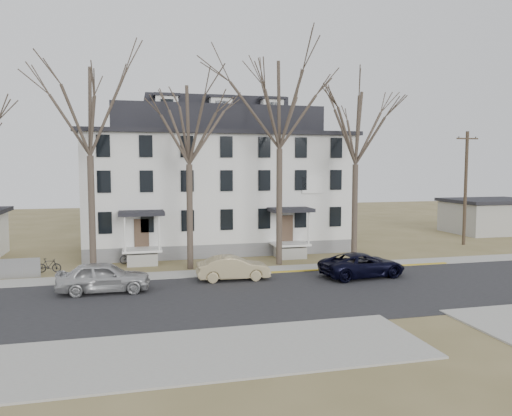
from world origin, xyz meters
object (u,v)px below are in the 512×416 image
object	(u,v)px
tree_center	(280,99)
tree_far_left	(89,105)
car_silver	(104,278)
car_tan	(233,269)
utility_pole_far	(466,187)
bicycle_right	(49,266)
boarding_house	(215,181)
car_navy	(362,265)
tree_mid_right	(356,123)
bicycle_left	(133,257)
tree_mid_left	(189,119)

from	to	relation	value
tree_center	tree_far_left	bearing A→B (deg)	180.00
car_silver	car_tan	size ratio (longest dim) A/B	1.13
utility_pole_far	bicycle_right	world-z (taller)	utility_pole_far
boarding_house	car_tan	xyz separation A→B (m)	(-0.94, -12.02, -4.68)
boarding_house	car_navy	distance (m)	15.47
boarding_house	tree_mid_right	xyz separation A→B (m)	(8.50, -8.15, 4.22)
tree_center	tree_mid_right	bearing A→B (deg)	0.00
tree_mid_right	car_navy	world-z (taller)	tree_mid_right
tree_center	bicycle_left	size ratio (longest dim) A/B	8.32
tree_mid_right	bicycle_left	size ratio (longest dim) A/B	7.21
tree_mid_right	car_navy	size ratio (longest dim) A/B	2.46
car_tan	car_navy	xyz separation A→B (m)	(7.66, -1.11, 0.02)
car_tan	tree_mid_right	bearing A→B (deg)	-65.83
tree_far_left	tree_mid_right	size ratio (longest dim) A/B	1.08
car_navy	boarding_house	bearing A→B (deg)	20.74
car_silver	bicycle_right	world-z (taller)	car_silver
car_silver	car_navy	size ratio (longest dim) A/B	0.92
utility_pole_far	tree_far_left	bearing A→B (deg)	-171.90
boarding_house	utility_pole_far	bearing A→B (deg)	-10.92
car_navy	car_tan	bearing A→B (deg)	75.38
tree_far_left	car_tan	distance (m)	13.15
tree_mid_left	car_tan	xyz separation A→B (m)	(2.06, -3.87, -8.90)
tree_far_left	car_silver	xyz separation A→B (m)	(0.89, -5.04, -9.53)
tree_mid_left	utility_pole_far	world-z (taller)	tree_mid_left
tree_center	car_silver	xyz separation A→B (m)	(-11.11, -5.04, -10.27)
utility_pole_far	car_navy	size ratio (longest dim) A/B	1.84
boarding_house	car_navy	world-z (taller)	boarding_house
tree_mid_right	bicycle_right	bearing A→B (deg)	177.77
car_tan	tree_mid_left	bearing A→B (deg)	29.92
bicycle_left	bicycle_right	distance (m)	5.35
car_tan	car_navy	world-z (taller)	car_navy
tree_mid_left	car_tan	bearing A→B (deg)	-61.98
tree_mid_right	utility_pole_far	world-z (taller)	tree_mid_right
tree_mid_left	car_tan	world-z (taller)	tree_mid_left
tree_far_left	bicycle_left	world-z (taller)	tree_far_left
car_navy	bicycle_right	xyz separation A→B (m)	(-18.41, 5.76, -0.27)
utility_pole_far	car_navy	distance (m)	17.08
car_silver	bicycle_right	bearing A→B (deg)	33.10
car_silver	tree_center	bearing A→B (deg)	-64.03
utility_pole_far	tree_mid_right	bearing A→B (deg)	-160.71
bicycle_right	car_silver	bearing A→B (deg)	-139.16
car_silver	boarding_house	bearing A→B (deg)	-30.01
utility_pole_far	car_navy	bearing A→B (deg)	-146.34
tree_mid_left	tree_far_left	bearing A→B (deg)	180.00
boarding_house	tree_far_left	size ratio (longest dim) A/B	1.52
tree_mid_left	car_tan	size ratio (longest dim) A/B	3.01
utility_pole_far	car_navy	xyz separation A→B (m)	(-13.78, -9.18, -4.19)
car_navy	bicycle_right	size ratio (longest dim) A/B	3.49
tree_mid_left	car_navy	bearing A→B (deg)	-27.11
tree_mid_left	tree_mid_right	xyz separation A→B (m)	(11.50, 0.00, 0.00)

